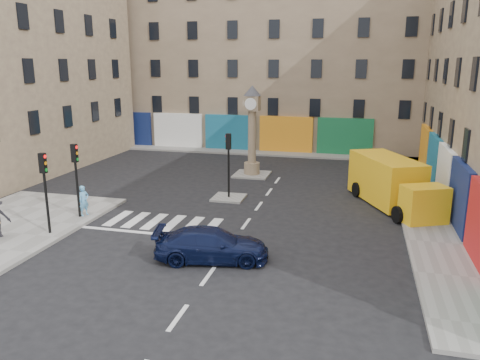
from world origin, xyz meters
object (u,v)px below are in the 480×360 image
at_px(clock_pillar, 252,125).
at_px(traffic_light_island, 229,155).
at_px(traffic_light_left_far, 76,169).
at_px(yellow_van, 392,183).
at_px(traffic_light_left_near, 45,180).
at_px(pedestrian_blue, 84,201).
at_px(navy_sedan, 212,245).

bearing_deg(clock_pillar, traffic_light_island, -90.00).
bearing_deg(traffic_light_left_far, yellow_van, 22.30).
xyz_separation_m(traffic_light_left_far, traffic_light_island, (6.30, 5.40, -0.03)).
height_order(traffic_light_island, clock_pillar, clock_pillar).
xyz_separation_m(traffic_light_left_near, pedestrian_blue, (0.14, 2.64, -1.70)).
distance_m(traffic_light_left_near, clock_pillar, 15.19).
xyz_separation_m(traffic_light_left_near, navy_sedan, (7.99, -0.76, -1.96)).
distance_m(traffic_light_island, pedestrian_blue, 8.21).
bearing_deg(yellow_van, pedestrian_blue, 176.74).
relative_size(yellow_van, pedestrian_blue, 4.76).
height_order(traffic_light_left_near, traffic_light_island, traffic_light_left_near).
xyz_separation_m(clock_pillar, pedestrian_blue, (-6.16, -11.16, -2.62)).
relative_size(traffic_light_island, pedestrian_blue, 2.39).
bearing_deg(traffic_light_island, navy_sedan, -78.82).
distance_m(traffic_light_island, navy_sedan, 8.93).
height_order(traffic_light_left_near, traffic_light_left_far, same).
distance_m(traffic_light_left_near, traffic_light_left_far, 2.40).
relative_size(traffic_light_left_near, traffic_light_left_far, 1.00).
xyz_separation_m(yellow_van, pedestrian_blue, (-15.19, -6.05, -0.37)).
xyz_separation_m(clock_pillar, yellow_van, (9.03, -5.11, -2.26)).
relative_size(traffic_light_island, yellow_van, 0.50).
relative_size(traffic_light_left_near, pedestrian_blue, 2.39).
bearing_deg(pedestrian_blue, yellow_van, -47.99).
distance_m(clock_pillar, yellow_van, 10.62).
xyz_separation_m(navy_sedan, pedestrian_blue, (-7.85, 3.39, 0.27)).
distance_m(yellow_van, pedestrian_blue, 16.35).
distance_m(clock_pillar, pedestrian_blue, 13.01).
bearing_deg(pedestrian_blue, navy_sedan, -93.10).
height_order(clock_pillar, navy_sedan, clock_pillar).
relative_size(traffic_light_island, navy_sedan, 0.82).
relative_size(navy_sedan, yellow_van, 0.61).
relative_size(clock_pillar, pedestrian_blue, 3.94).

